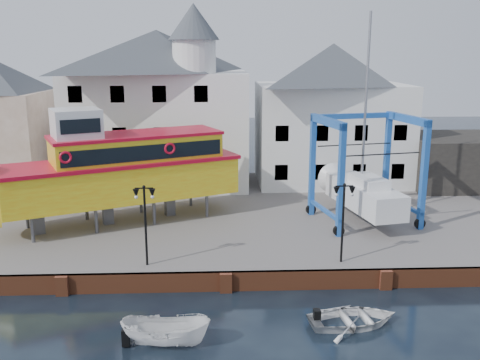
{
  "coord_description": "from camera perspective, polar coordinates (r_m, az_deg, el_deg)",
  "views": [
    {
      "loc": [
        -0.35,
        -24.48,
        11.68
      ],
      "look_at": [
        1.0,
        7.0,
        4.0
      ],
      "focal_mm": 40.0,
      "sensor_mm": 36.0,
      "label": 1
    }
  ],
  "objects": [
    {
      "name": "building_white_main",
      "position": [
        43.33,
        -8.51,
        7.8
      ],
      "size": [
        14.0,
        8.3,
        14.0
      ],
      "color": "white",
      "rests_on": "hardstanding"
    },
    {
      "name": "quay_wall",
      "position": [
        27.01,
        -1.52,
        -10.76
      ],
      "size": [
        44.0,
        0.47,
        1.0
      ],
      "color": "brown",
      "rests_on": "ground"
    },
    {
      "name": "shed_dark",
      "position": [
        46.59,
        22.15,
        1.94
      ],
      "size": [
        8.0,
        7.0,
        4.0
      ],
      "primitive_type": "cube",
      "color": "black",
      "rests_on": "hardstanding"
    },
    {
      "name": "travel_lift",
      "position": [
        35.32,
        12.58,
        -0.59
      ],
      "size": [
        6.87,
        8.83,
        12.95
      ],
      "rotation": [
        0.0,
        0.0,
        0.21
      ],
      "color": "#1651A4",
      "rests_on": "hardstanding"
    },
    {
      "name": "building_white_right",
      "position": [
        44.76,
        9.69,
        6.99
      ],
      "size": [
        12.0,
        8.0,
        11.2
      ],
      "color": "white",
      "rests_on": "hardstanding"
    },
    {
      "name": "lamp_post_right",
      "position": [
        27.5,
        11.0,
        -2.4
      ],
      "size": [
        1.12,
        0.32,
        4.2
      ],
      "color": "black",
      "rests_on": "hardstanding"
    },
    {
      "name": "motorboat_a",
      "position": [
        22.94,
        -7.89,
        -17.06
      ],
      "size": [
        3.81,
        1.78,
        1.42
      ],
      "primitive_type": "imported",
      "rotation": [
        0.0,
        0.0,
        1.46
      ],
      "color": "white",
      "rests_on": "ground"
    },
    {
      "name": "hardstanding",
      "position": [
        37.21,
        -1.81,
        -3.8
      ],
      "size": [
        44.0,
        22.0,
        1.0
      ],
      "primitive_type": "cube",
      "color": "slate",
      "rests_on": "ground"
    },
    {
      "name": "motorboat_b",
      "position": [
        24.69,
        11.94,
        -14.86
      ],
      "size": [
        4.32,
        3.37,
        0.82
      ],
      "primitive_type": "imported",
      "rotation": [
        0.0,
        0.0,
        1.72
      ],
      "color": "white",
      "rests_on": "ground"
    },
    {
      "name": "lamp_post_left",
      "position": [
        27.01,
        -10.13,
        -2.66
      ],
      "size": [
        1.12,
        0.32,
        4.2
      ],
      "color": "black",
      "rests_on": "hardstanding"
    },
    {
      "name": "tour_boat",
      "position": [
        34.01,
        -14.11,
        1.0
      ],
      "size": [
        16.95,
        10.55,
        7.31
      ],
      "rotation": [
        0.0,
        0.0,
        0.42
      ],
      "color": "#59595E",
      "rests_on": "hardstanding"
    },
    {
      "name": "ground",
      "position": [
        27.13,
        -1.51,
        -11.81
      ],
      "size": [
        140.0,
        140.0,
        0.0
      ],
      "primitive_type": "plane",
      "color": "black",
      "rests_on": "ground"
    }
  ]
}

